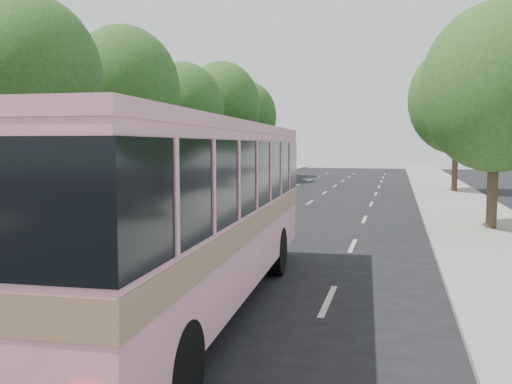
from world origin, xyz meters
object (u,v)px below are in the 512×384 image
(white_pickup, at_px, (195,193))
(tour_coach_rear, at_px, (253,154))
(tour_coach_front, at_px, (226,159))
(pink_taxi, at_px, (212,215))
(pink_bus, at_px, (182,196))

(white_pickup, distance_m, tour_coach_rear, 17.91)
(tour_coach_rear, bearing_deg, tour_coach_front, -99.70)
(tour_coach_front, height_order, tour_coach_rear, tour_coach_rear)
(pink_taxi, xyz_separation_m, white_pickup, (-3.64, 7.85, -0.01))
(pink_taxi, distance_m, tour_coach_rear, 26.22)
(pink_bus, bearing_deg, tour_coach_rear, 99.71)
(pink_taxi, xyz_separation_m, tour_coach_front, (-5.85, 19.65, 1.31))
(tour_coach_front, relative_size, tour_coach_rear, 0.89)
(tour_coach_front, bearing_deg, pink_bus, -79.63)
(white_pickup, relative_size, tour_coach_rear, 0.38)
(pink_bus, height_order, tour_coach_rear, tour_coach_rear)
(pink_bus, xyz_separation_m, pink_taxi, (-2.20, 7.90, -1.40))
(pink_taxi, relative_size, white_pickup, 0.87)
(tour_coach_front, distance_m, tour_coach_rear, 5.97)
(pink_bus, distance_m, pink_taxi, 8.32)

